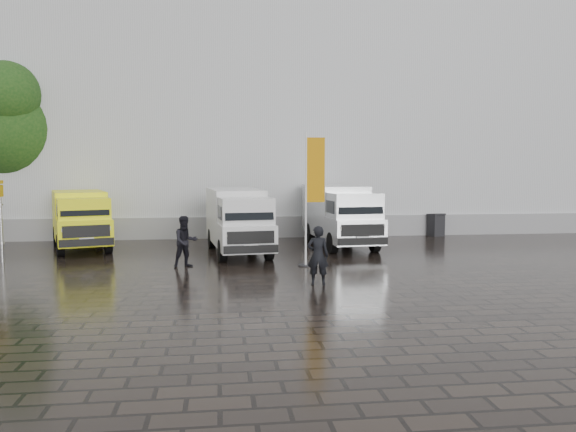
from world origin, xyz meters
The scene contains 11 objects.
ground centered at (0.00, 0.00, 0.00)m, with size 120.00×120.00×0.00m, color black.
exhibition_hall centered at (2.00, 16.00, 6.00)m, with size 44.00×16.00×12.00m, color silver.
hall_plinth centered at (2.00, 7.95, 0.50)m, with size 44.00×0.15×1.00m, color gray.
van_yellow centered at (-8.79, 5.14, 1.16)m, with size 1.93×5.02×2.32m, color #FCFF0D, non-canonical shape.
van_white centered at (-2.54, 3.23, 1.22)m, with size 1.88×5.63×2.44m, color white, non-canonical shape.
van_silver centered at (1.76, 4.70, 1.26)m, with size 1.94×5.82×2.52m, color silver, non-canonical shape.
flagpole centered at (-0.21, 0.18, 2.45)m, with size 0.88×0.50×4.45m.
tree centered at (-12.83, 9.30, 5.28)m, with size 4.58×4.58×8.22m.
wheelie_bin centered at (7.10, 7.58, 0.54)m, with size 0.65×0.65×1.08m, color black.
person_front centered at (-0.53, -2.87, 0.83)m, with size 0.61×0.40×1.67m, color black.
person_tent centered at (-4.37, 0.48, 0.85)m, with size 0.82×0.64×1.69m, color black.
Camera 1 is at (-3.27, -18.16, 3.27)m, focal length 35.00 mm.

